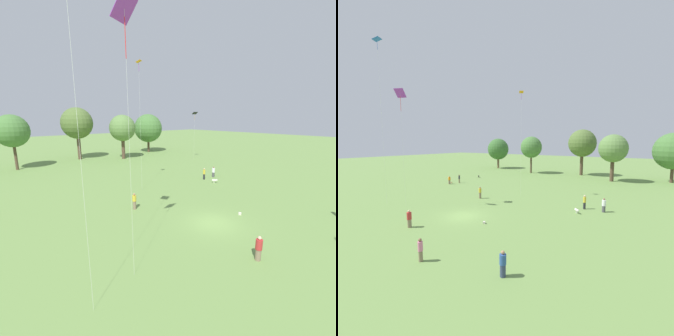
{
  "view_description": "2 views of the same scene",
  "coord_description": "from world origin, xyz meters",
  "views": [
    {
      "loc": [
        -15.15,
        -11.75,
        9.32
      ],
      "look_at": [
        -0.62,
        5.62,
        4.25
      ],
      "focal_mm": 24.0,
      "sensor_mm": 36.0,
      "label": 1
    },
    {
      "loc": [
        17.68,
        -17.74,
        8.25
      ],
      "look_at": [
        3.98,
        2.73,
        5.47
      ],
      "focal_mm": 24.0,
      "sensor_mm": 36.0,
      "label": 2
    }
  ],
  "objects": [
    {
      "name": "kite_3",
      "position": [
        0.39,
        12.19,
        14.34
      ],
      "size": [
        0.85,
        0.84,
        15.91
      ],
      "rotation": [
        0.0,
        0.0,
        2.92
      ],
      "color": "orange",
      "rests_on": "ground_plane"
    },
    {
      "name": "kite_1",
      "position": [
        21.62,
        23.09,
        10.02
      ],
      "size": [
        1.28,
        1.22,
        10.56
      ],
      "rotation": [
        0.0,
        0.0,
        2.07
      ],
      "color": "black",
      "rests_on": "ground_plane"
    },
    {
      "name": "person_1",
      "position": [
        -1.98,
        -5.37,
        0.86
      ],
      "size": [
        0.45,
        0.45,
        1.75
      ],
      "rotation": [
        0.0,
        0.0,
        3.13
      ],
      "color": "#847056",
      "rests_on": "ground_plane"
    },
    {
      "name": "dog_1",
      "position": [
        10.37,
        8.11,
        0.38
      ],
      "size": [
        0.68,
        0.72,
        0.55
      ],
      "rotation": [
        0.0,
        0.0,
        3.88
      ],
      "color": "silver",
      "rests_on": "ground_plane"
    },
    {
      "name": "person_6",
      "position": [
        12.88,
        10.4,
        0.83
      ],
      "size": [
        0.48,
        0.48,
        1.71
      ],
      "rotation": [
        0.0,
        0.0,
        1.63
      ],
      "color": "#4C4C51",
      "rests_on": "ground_plane"
    },
    {
      "name": "person_2",
      "position": [
        -3.75,
        7.32,
        0.86
      ],
      "size": [
        0.49,
        0.49,
        1.74
      ],
      "rotation": [
        0.0,
        0.0,
        1.8
      ],
      "color": "#847056",
      "rests_on": "ground_plane"
    },
    {
      "name": "tree_4",
      "position": [
        20.64,
        39.51,
        6.52
      ],
      "size": [
        7.59,
        7.59,
        10.33
      ],
      "color": "brown",
      "rests_on": "ground_plane"
    },
    {
      "name": "kite_0",
      "position": [
        -9.09,
        -1.29,
        13.93
      ],
      "size": [
        1.45,
        1.22,
        14.85
      ],
      "rotation": [
        0.0,
        0.0,
        2.77
      ],
      "color": "purple",
      "rests_on": "ground_plane"
    },
    {
      "name": "tree_2",
      "position": [
        1.98,
        40.37,
        8.09
      ],
      "size": [
        6.91,
        6.91,
        11.6
      ],
      "color": "brown",
      "rests_on": "ground_plane"
    },
    {
      "name": "person_5",
      "position": [
        10.63,
        10.4,
        0.9
      ],
      "size": [
        0.41,
        0.41,
        1.78
      ],
      "rotation": [
        0.0,
        0.0,
        1.38
      ],
      "color": "#232328",
      "rests_on": "ground_plane"
    },
    {
      "name": "picnic_bag_0",
      "position": [
        3.46,
        -0.53,
        0.11
      ],
      "size": [
        0.34,
        0.35,
        0.22
      ],
      "rotation": [
        0.0,
        0.0,
        2.1
      ],
      "color": "beige",
      "rests_on": "ground_plane"
    },
    {
      "name": "tree_1",
      "position": [
        -10.6,
        36.82,
        7.02
      ],
      "size": [
        5.78,
        5.78,
        9.94
      ],
      "color": "brown",
      "rests_on": "ground_plane"
    },
    {
      "name": "ground_plane",
      "position": [
        0.0,
        0.0,
        0.0
      ],
      "size": [
        240.0,
        240.0,
        0.0
      ],
      "primitive_type": "plane",
      "color": "#6B8E47"
    },
    {
      "name": "tree_3",
      "position": [
        10.04,
        34.5,
        7.0
      ],
      "size": [
        5.94,
        5.94,
        10.03
      ],
      "color": "brown",
      "rests_on": "ground_plane"
    }
  ]
}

